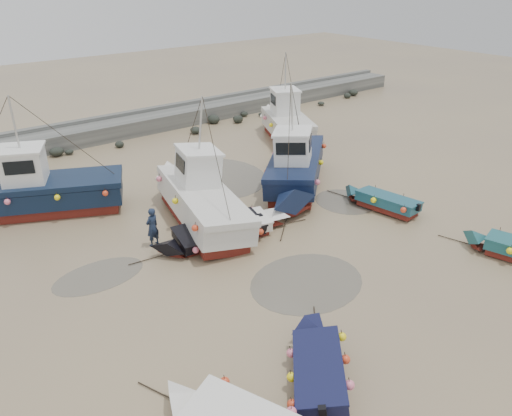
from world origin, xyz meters
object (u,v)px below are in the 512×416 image
at_px(cabin_boat_1, 196,196).
at_px(cabin_boat_0, 37,190).
at_px(dinghy_5, 240,224).
at_px(cabin_boat_2, 296,168).
at_px(dinghy_6, 381,199).
at_px(cabin_boat_3, 286,120).
at_px(dinghy_4, 212,232).
at_px(person, 154,245).
at_px(dinghy_1, 321,362).

bearing_deg(cabin_boat_1, cabin_boat_0, 150.00).
relative_size(dinghy_5, cabin_boat_2, 0.65).
bearing_deg(cabin_boat_0, dinghy_6, -101.30).
relative_size(dinghy_6, cabin_boat_2, 0.62).
relative_size(cabin_boat_0, cabin_boat_3, 1.14).
distance_m(dinghy_4, person, 2.77).
relative_size(dinghy_1, person, 2.49).
relative_size(dinghy_1, cabin_boat_1, 0.43).
bearing_deg(dinghy_5, dinghy_1, -6.46).
relative_size(dinghy_1, cabin_boat_3, 0.53).
height_order(cabin_boat_2, cabin_boat_3, same).
distance_m(cabin_boat_1, cabin_boat_2, 6.59).
bearing_deg(dinghy_1, dinghy_6, 71.82).
xyz_separation_m(dinghy_1, dinghy_4, (1.97, 9.23, -0.02)).
relative_size(dinghy_4, dinghy_6, 1.21).
distance_m(dinghy_5, dinghy_6, 7.97).
xyz_separation_m(dinghy_4, person, (-2.29, 1.47, -0.54)).
xyz_separation_m(dinghy_1, cabin_boat_2, (9.25, 11.50, 0.76)).
height_order(dinghy_1, cabin_boat_0, cabin_boat_0).
bearing_deg(person, cabin_boat_2, 169.10).
bearing_deg(cabin_boat_2, dinghy_1, 99.37).
height_order(dinghy_4, cabin_boat_3, cabin_boat_3).
xyz_separation_m(cabin_boat_1, cabin_boat_3, (12.43, 7.49, 0.06)).
bearing_deg(dinghy_6, dinghy_1, -158.60).
bearing_deg(dinghy_1, cabin_boat_3, 92.35).
xyz_separation_m(dinghy_4, dinghy_5, (1.50, -0.13, 0.01)).
distance_m(cabin_boat_0, cabin_boat_3, 18.62).
bearing_deg(cabin_boat_3, person, -125.87).
height_order(dinghy_1, cabin_boat_1, cabin_boat_1).
bearing_deg(cabin_boat_3, dinghy_1, -102.90).
bearing_deg(cabin_boat_1, dinghy_4, -92.50).
xyz_separation_m(dinghy_6, cabin_boat_2, (-1.83, 4.78, 0.76)).
bearing_deg(dinghy_5, cabin_boat_2, 127.02).
relative_size(cabin_boat_2, person, 4.72).
bearing_deg(dinghy_5, cabin_boat_1, -148.19).
bearing_deg(cabin_boat_2, cabin_boat_1, 46.75).
height_order(dinghy_4, dinghy_6, same).
distance_m(dinghy_4, cabin_boat_0, 9.85).
relative_size(cabin_boat_0, cabin_boat_2, 1.13).
bearing_deg(cabin_boat_2, dinghy_5, 70.78).
height_order(cabin_boat_1, cabin_boat_2, same).
distance_m(cabin_boat_1, cabin_boat_3, 14.52).
height_order(cabin_boat_1, cabin_boat_3, same).
relative_size(dinghy_1, dinghy_6, 0.85).
height_order(dinghy_6, cabin_boat_1, cabin_boat_1).
xyz_separation_m(dinghy_4, cabin_boat_2, (7.28, 2.27, 0.78)).
bearing_deg(dinghy_4, cabin_boat_0, 40.90).
height_order(dinghy_4, cabin_boat_1, cabin_boat_1).
height_order(dinghy_5, dinghy_6, same).
distance_m(dinghy_1, cabin_boat_0, 17.78).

